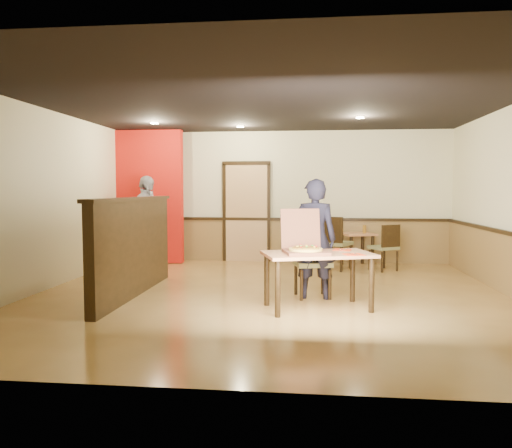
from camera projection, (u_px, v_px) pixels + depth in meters
The scene contains 24 objects.
floor at pixel (271, 295), 7.34m from camera, with size 7.00×7.00×0.00m, color tan.
ceiling at pixel (271, 103), 7.14m from camera, with size 7.00×7.00×0.00m, color black.
wall_back at pixel (284, 197), 10.71m from camera, with size 7.00×7.00×0.00m, color beige.
wall_left at pixel (43, 200), 7.62m from camera, with size 7.00×7.00×0.00m, color beige.
wainscot_back at pixel (283, 241), 10.75m from camera, with size 7.00×0.04×0.90m, color olive.
chair_rail_back at pixel (283, 219), 10.69m from camera, with size 7.00×0.06×0.06m, color black.
back_door at pixel (247, 213), 10.78m from camera, with size 0.90×0.06×2.10m, color tan.
booth_partition at pixel (134, 246), 7.30m from camera, with size 0.20×3.10×1.44m.
red_accent_panel at pixel (145, 197), 10.53m from camera, with size 1.60×0.20×2.78m, color red.
spot_a at pixel (154, 123), 9.18m from camera, with size 0.14×0.14×0.02m, color #FFE9B2.
spot_b at pixel (240, 127), 9.71m from camera, with size 0.14×0.14×0.02m, color #FFE9B2.
spot_c at pixel (360, 117), 8.48m from camera, with size 0.14×0.14×0.02m, color #FFE9B2.
main_table at pixel (318, 261), 6.47m from camera, with size 1.55×1.16×0.74m.
diner_chair at pixel (311, 259), 7.26m from camera, with size 0.59×0.59×1.00m.
side_chair_left at pixel (334, 241), 9.60m from camera, with size 0.70×0.70×1.04m.
side_chair_right at pixel (386, 245), 9.51m from camera, with size 0.61×0.61×0.89m.
side_table at pixel (357, 241), 10.16m from camera, with size 0.80×0.80×0.67m.
diner at pixel (314, 239), 7.09m from camera, with size 0.62×0.41×1.71m, color black.
passerby at pixel (146, 221), 9.96m from camera, with size 1.07×0.45×1.83m, color #9E9CA5.
pizza_box at pixel (305, 247), 6.43m from camera, with size 0.66×0.73×0.56m.
pizza at pixel (306, 249), 6.37m from camera, with size 0.43×0.43×0.03m, color #EAC955.
napkin_near at pixel (354, 254), 6.26m from camera, with size 0.29×0.29×0.01m.
napkin_far at pixel (342, 250), 6.75m from camera, with size 0.28×0.28×0.01m.
condiment at pixel (364, 229), 10.10m from camera, with size 0.06×0.06×0.16m, color #8B5F19.
Camera 1 is at (0.57, -7.23, 1.56)m, focal length 35.00 mm.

